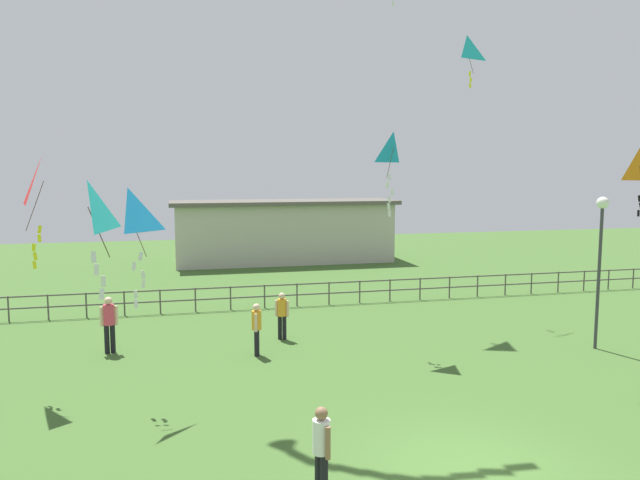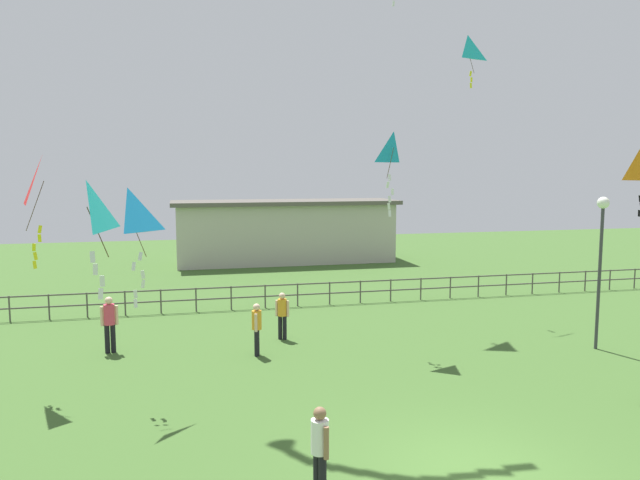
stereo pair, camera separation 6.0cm
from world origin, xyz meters
TOP-DOWN VIEW (x-y plane):
  - ground_plane at (0.00, 0.00)m, footprint 80.00×80.00m
  - lamppost at (7.47, 6.04)m, footprint 0.36×0.36m
  - person_0 at (-2.88, -0.35)m, footprint 0.30×0.47m
  - person_1 at (-2.88, 7.80)m, footprint 0.29×0.47m
  - person_2 at (-1.85, 9.34)m, footprint 0.43×0.29m
  - person_5 at (-7.19, 9.10)m, footprint 0.52×0.32m
  - kite_2 at (5.97, 12.20)m, footprint 1.02×0.73m
  - kite_3 at (-8.31, 6.49)m, footprint 0.82×1.14m
  - kite_4 at (8.26, 5.54)m, footprint 0.85×1.04m
  - kite_5 at (-6.59, 1.32)m, footprint 0.61×1.15m
  - kite_6 at (-6.20, 4.99)m, footprint 1.03×1.02m
  - kite_7 at (1.30, 7.63)m, footprint 0.77×0.56m
  - waterfront_railing at (-0.36, 14.00)m, footprint 36.01×0.06m
  - pavilion_building at (1.23, 26.00)m, footprint 13.53×4.01m

SIDE VIEW (x-z plane):
  - ground_plane at x=0.00m, z-range 0.00..0.00m
  - waterfront_railing at x=-0.36m, z-range 0.15..1.10m
  - person_2 at x=-1.85m, z-range 0.12..1.68m
  - person_1 at x=-2.88m, z-range 0.12..1.70m
  - person_0 at x=-2.88m, z-range 0.12..1.74m
  - person_5 at x=-7.19m, z-range 0.13..1.86m
  - pavilion_building at x=1.23m, z-range 0.03..3.79m
  - lamppost at x=7.47m, z-range 1.04..5.77m
  - kite_6 at x=-6.20m, z-range 3.06..5.79m
  - kite_5 at x=-6.59m, z-range 3.79..5.85m
  - kite_3 at x=-8.31m, z-range 3.77..6.58m
  - kite_4 at x=8.26m, z-range 4.60..6.65m
  - kite_7 at x=1.30m, z-range 4.77..7.34m
  - kite_2 at x=5.97m, z-range 9.15..11.15m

